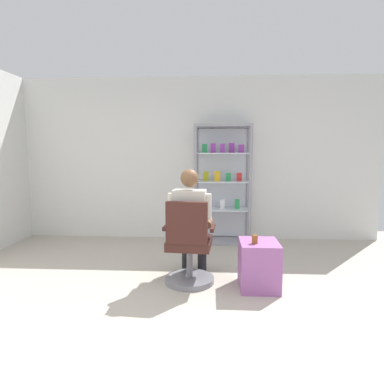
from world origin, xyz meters
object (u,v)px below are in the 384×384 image
at_px(tea_glass, 255,239).
at_px(display_cabinet_main, 222,183).
at_px(seated_shopkeeper, 191,219).
at_px(storage_crate, 259,265).
at_px(office_chair, 189,250).

bearing_deg(tea_glass, display_cabinet_main, 98.16).
height_order(seated_shopkeeper, storage_crate, seated_shopkeeper).
relative_size(display_cabinet_main, tea_glass, 21.08).
relative_size(display_cabinet_main, seated_shopkeeper, 1.47).
relative_size(office_chair, storage_crate, 1.87).
xyz_separation_m(display_cabinet_main, seated_shopkeeper, (-0.41, -1.68, -0.26)).
bearing_deg(display_cabinet_main, tea_glass, -81.84).
height_order(office_chair, tea_glass, office_chair).
relative_size(office_chair, tea_glass, 10.65).
height_order(display_cabinet_main, seated_shopkeeper, display_cabinet_main).
bearing_deg(display_cabinet_main, storage_crate, -79.77).
relative_size(display_cabinet_main, storage_crate, 3.70).
bearing_deg(office_chair, display_cabinet_main, 76.98).
distance_m(storage_crate, tea_glass, 0.32).
bearing_deg(seated_shopkeeper, tea_glass, -22.32).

